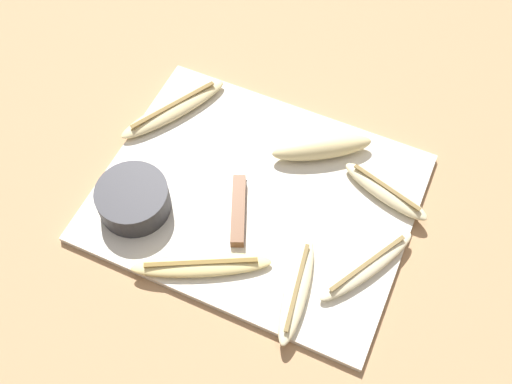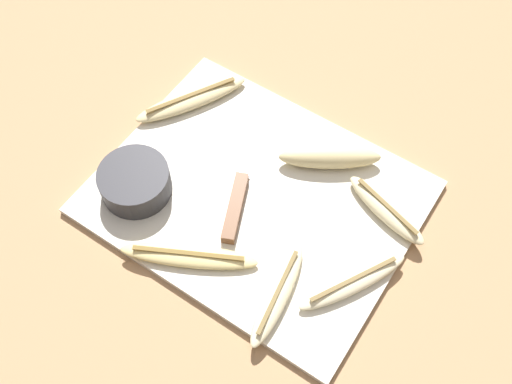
% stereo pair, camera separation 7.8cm
% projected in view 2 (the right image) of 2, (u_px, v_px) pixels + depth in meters
% --- Properties ---
extents(ground_plane, '(4.00, 4.00, 0.00)m').
position_uv_depth(ground_plane, '(256.00, 199.00, 0.94)').
color(ground_plane, tan).
extents(cutting_board, '(0.48, 0.38, 0.01)m').
position_uv_depth(cutting_board, '(256.00, 197.00, 0.94)').
color(cutting_board, silver).
rests_on(cutting_board, ground_plane).
extents(knife, '(0.13, 0.26, 0.02)m').
position_uv_depth(knife, '(239.00, 193.00, 0.92)').
color(knife, brown).
rests_on(knife, cutting_board).
extents(banana_mellow_near, '(0.16, 0.12, 0.04)m').
position_uv_depth(banana_mellow_near, '(330.00, 157.00, 0.95)').
color(banana_mellow_near, beige).
rests_on(banana_mellow_near, cutting_board).
extents(banana_bright_far, '(0.12, 0.17, 0.02)m').
position_uv_depth(banana_bright_far, '(353.00, 281.00, 0.85)').
color(banana_bright_far, beige).
rests_on(banana_bright_far, cutting_board).
extents(banana_ripe_center, '(0.13, 0.20, 0.02)m').
position_uv_depth(banana_ripe_center, '(192.00, 99.00, 1.02)').
color(banana_ripe_center, beige).
rests_on(banana_ripe_center, cutting_board).
extents(banana_golden_short, '(0.20, 0.13, 0.02)m').
position_uv_depth(banana_golden_short, '(189.00, 256.00, 0.87)').
color(banana_golden_short, '#EDD689').
rests_on(banana_golden_short, cutting_board).
extents(banana_cream_curved, '(0.15, 0.08, 0.02)m').
position_uv_depth(banana_cream_curved, '(386.00, 210.00, 0.91)').
color(banana_cream_curved, beige).
rests_on(banana_cream_curved, cutting_board).
extents(banana_pale_long, '(0.06, 0.17, 0.02)m').
position_uv_depth(banana_pale_long, '(277.00, 294.00, 0.84)').
color(banana_pale_long, beige).
rests_on(banana_pale_long, cutting_board).
extents(prep_bowl, '(0.11, 0.11, 0.05)m').
position_uv_depth(prep_bowl, '(135.00, 182.00, 0.92)').
color(prep_bowl, '#2D2D33').
rests_on(prep_bowl, cutting_board).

